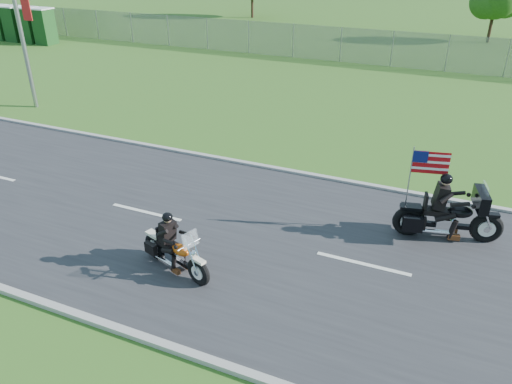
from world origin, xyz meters
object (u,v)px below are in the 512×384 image
at_px(porta_toilet_a, 45,27).
at_px(porta_toilet_b, 29,26).
at_px(motorcycle_follow, 448,218).
at_px(porta_toilet_c, 14,24).
at_px(motorcycle_lead, 175,253).
at_px(porta_toilet_d, 0,23).

bearing_deg(porta_toilet_a, porta_toilet_b, 180.00).
bearing_deg(motorcycle_follow, porta_toilet_c, 140.51).
bearing_deg(motorcycle_lead, porta_toilet_c, 160.98).
distance_m(porta_toilet_a, porta_toilet_d, 4.20).
bearing_deg(motorcycle_follow, porta_toilet_d, 141.52).
relative_size(porta_toilet_d, motorcycle_lead, 1.09).
height_order(porta_toilet_b, motorcycle_follow, porta_toilet_b).
xyz_separation_m(porta_toilet_a, motorcycle_lead, (22.13, -18.90, -0.68)).
bearing_deg(motorcycle_follow, motorcycle_lead, -158.00).
distance_m(porta_toilet_b, porta_toilet_d, 2.80).
height_order(porta_toilet_a, porta_toilet_b, same).
bearing_deg(porta_toilet_a, motorcycle_follow, -28.56).
bearing_deg(porta_toilet_a, motorcycle_lead, -40.51).
distance_m(porta_toilet_a, motorcycle_lead, 29.11).
bearing_deg(motorcycle_follow, porta_toilet_a, 138.25).
bearing_deg(porta_toilet_c, motorcycle_follow, -26.30).
xyz_separation_m(porta_toilet_a, porta_toilet_c, (-2.80, 0.00, 0.00)).
xyz_separation_m(porta_toilet_b, porta_toilet_c, (-1.40, 0.00, 0.00)).
height_order(porta_toilet_d, motorcycle_follow, porta_toilet_d).
relative_size(porta_toilet_a, motorcycle_lead, 1.09).
bearing_deg(porta_toilet_c, porta_toilet_b, 0.00).
bearing_deg(motorcycle_lead, porta_toilet_a, 157.65).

